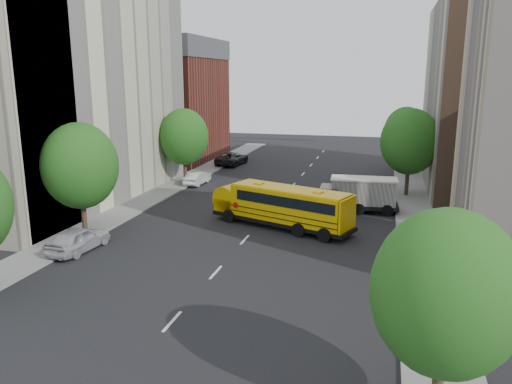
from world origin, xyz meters
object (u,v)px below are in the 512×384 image
at_px(street_tree_1, 80,166).
at_px(parked_car_2, 232,158).
at_px(street_tree_3, 446,293).
at_px(school_bus, 280,204).
at_px(parked_car_0, 79,239).
at_px(parked_car_1, 197,178).
at_px(street_tree_2, 184,137).
at_px(street_tree_5, 406,132).
at_px(safari_truck, 358,194).
at_px(street_tree_4, 410,142).
at_px(parked_car_4, 382,189).

bearing_deg(street_tree_1, parked_car_2, 87.30).
relative_size(street_tree_3, parked_car_2, 1.23).
bearing_deg(school_bus, parked_car_0, -123.27).
height_order(street_tree_1, parked_car_1, street_tree_1).
bearing_deg(street_tree_2, street_tree_5, 28.61).
relative_size(school_bus, safari_truck, 1.66).
bearing_deg(school_bus, street_tree_2, 155.83).
xyz_separation_m(street_tree_2, parked_car_0, (1.40, -20.82, -4.03)).
xyz_separation_m(street_tree_2, street_tree_4, (22.00, 0.00, 0.25)).
height_order(street_tree_1, parked_car_4, street_tree_1).
distance_m(street_tree_2, parked_car_4, 20.24).
bearing_deg(parked_car_2, school_bus, 120.45).
bearing_deg(street_tree_2, safari_truck, -20.28).
bearing_deg(street_tree_4, street_tree_1, -140.71).
bearing_deg(street_tree_5, safari_truck, -102.23).
height_order(parked_car_0, parked_car_2, parked_car_2).
distance_m(street_tree_5, parked_car_0, 38.95).
relative_size(street_tree_5, parked_car_1, 1.87).
xyz_separation_m(street_tree_2, parked_car_2, (1.40, 11.70, -4.02)).
relative_size(street_tree_2, street_tree_5, 1.03).
relative_size(street_tree_2, safari_truck, 1.15).
xyz_separation_m(street_tree_1, parked_car_2, (1.40, 29.70, -4.15)).
height_order(street_tree_5, parked_car_0, street_tree_5).
bearing_deg(parked_car_0, parked_car_4, -127.63).
relative_size(street_tree_3, parked_car_0, 1.53).
distance_m(safari_truck, parked_car_4, 6.18).
bearing_deg(safari_truck, street_tree_5, 74.54).
relative_size(street_tree_5, parked_car_4, 1.79).
xyz_separation_m(parked_car_0, parked_car_4, (18.40, 20.04, -0.08)).
height_order(street_tree_3, parked_car_2, street_tree_3).
height_order(street_tree_2, parked_car_0, street_tree_2).
distance_m(safari_truck, parked_car_0, 21.82).
distance_m(street_tree_1, parked_car_1, 18.36).
bearing_deg(parked_car_4, street_tree_1, -142.01).
bearing_deg(parked_car_1, safari_truck, 161.62).
bearing_deg(parked_car_0, street_tree_5, -117.18).
height_order(street_tree_2, safari_truck, street_tree_2).
xyz_separation_m(street_tree_3, street_tree_4, (0.00, 32.00, 0.62)).
bearing_deg(safari_truck, parked_car_2, 128.85).
height_order(street_tree_3, safari_truck, street_tree_3).
bearing_deg(safari_truck, parked_car_1, 155.53).
bearing_deg(street_tree_3, parked_car_2, 115.24).
relative_size(street_tree_2, parked_car_4, 1.83).
height_order(street_tree_1, school_bus, street_tree_1).
relative_size(street_tree_3, parked_car_1, 1.77).
bearing_deg(parked_car_1, parked_car_4, -178.95).
relative_size(street_tree_1, parked_car_1, 1.96).
distance_m(school_bus, parked_car_1, 16.74).
relative_size(street_tree_1, school_bus, 0.71).
xyz_separation_m(parked_car_0, parked_car_1, (0.00, 20.62, -0.13)).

